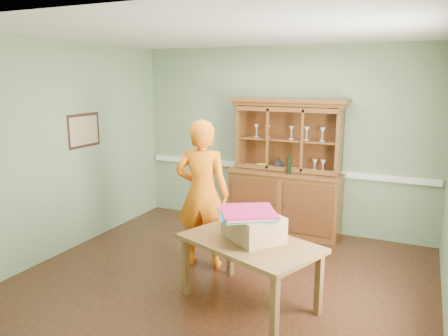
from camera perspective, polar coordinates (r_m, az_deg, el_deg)
The scene contains 12 objects.
floor at distance 5.16m, azimuth 0.14°, elevation -14.14°, with size 4.50×4.50×0.00m, color #492817.
ceiling at distance 4.66m, azimuth 0.16°, elevation 17.24°, with size 4.50×4.50×0.00m, color white.
wall_back at distance 6.57m, azimuth 7.48°, elevation 3.79°, with size 4.50×4.50×0.00m, color gray.
wall_left at distance 6.01m, azimuth -19.74°, elevation 2.43°, with size 4.00×4.00×0.00m, color gray.
wall_front at distance 3.08m, azimuth -15.68°, elevation -5.88°, with size 4.50×4.50×0.00m, color gray.
chair_rail at distance 6.63m, azimuth 7.31°, elevation -0.09°, with size 4.41×0.05×0.08m, color white.
framed_map at distance 6.19m, azimuth -17.79°, elevation 4.68°, with size 0.03×0.60×0.46m.
china_hutch at distance 6.45m, azimuth 8.06°, elevation -2.34°, with size 1.67×0.55×1.96m.
dining_table at distance 4.40m, azimuth 3.36°, elevation -10.46°, with size 1.55×1.24×0.67m.
cardboard_box at distance 4.39m, azimuth 3.85°, elevation -7.65°, with size 0.55×0.44×0.26m, color tan.
kite_stack at distance 4.32m, azimuth 3.08°, elevation -5.84°, with size 0.71×0.71×0.04m.
person at distance 5.20m, azimuth -2.84°, elevation -3.43°, with size 0.65×0.43×1.78m, color orange.
Camera 1 is at (1.94, -4.21, 2.27)m, focal length 35.00 mm.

